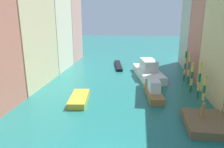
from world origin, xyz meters
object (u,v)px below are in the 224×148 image
Objects in this scene: waterfront_dock at (206,123)px; mooring_pole_4 at (185,65)px; mooring_pole_1 at (199,81)px; mooring_pole_0 at (204,91)px; person_on_dock at (203,110)px; gondola_black at (118,65)px; vaporetto_white at (148,71)px; mooring_pole_3 at (189,68)px; mooring_pole_2 at (192,77)px; motorboat_0 at (79,99)px; motorboat_1 at (154,91)px.

mooring_pole_4 is (0.84, 15.56, 2.23)m from waterfront_dock.
mooring_pole_0 is at bearing -93.07° from mooring_pole_1.
person_on_dock is (-0.25, 0.58, 1.12)m from waterfront_dock.
waterfront_dock reaches higher than gondola_black.
vaporetto_white is (-5.95, 12.58, -1.00)m from mooring_pole_0.
mooring_pole_3 is at bearing -39.38° from gondola_black.
mooring_pole_2 is 16.00m from motorboat_0.
motorboat_0 is (-14.16, 4.64, -0.01)m from waterfront_dock.
mooring_pole_1 is 0.76× the size of motorboat_1.
mooring_pole_3 is at bearing -26.09° from vaporetto_white.
mooring_pole_1 is 20.80m from gondola_black.
mooring_pole_3 is (1.40, 13.56, 1.01)m from person_on_dock.
motorboat_0 is (-15.01, -10.92, -2.25)m from mooring_pole_4.
gondola_black is at bearing 111.08° from motorboat_1.
person_on_dock is 0.18× the size of gondola_black.
mooring_pole_3 is 15.99m from gondola_black.
person_on_dock is 17.29m from vaporetto_white.
motorboat_0 is at bearing -169.60° from mooring_pole_1.
mooring_pole_3 is at bearing 84.18° from mooring_pole_2.
motorboat_1 is (-4.64, 7.46, 0.48)m from waterfront_dock.
mooring_pole_3 is at bearing -77.66° from mooring_pole_4.
mooring_pole_1 is 2.75m from mooring_pole_2.
mooring_pole_0 is 0.47× the size of gondola_black.
gondola_black is at bearing 114.66° from person_on_dock.
person_on_dock is 14.54m from motorboat_0.
gondola_black is 1.33× the size of motorboat_1.
motorboat_1 is (-5.52, 2.86, -1.21)m from mooring_pole_0.
vaporetto_white is at bearing 164.64° from mooring_pole_4.
mooring_pole_0 is at bearing 79.13° from waterfront_dock.
mooring_pole_3 reaches higher than motorboat_0.
mooring_pole_1 is 5.91m from motorboat_1.
mooring_pole_2 is (0.99, 9.56, 0.70)m from person_on_dock.
mooring_pole_0 is at bearing -27.38° from motorboat_1.
mooring_pole_4 reaches higher than mooring_pole_3.
mooring_pole_0 is 0.79× the size of mooring_pole_4.
mooring_pole_3 is 7.08m from vaporetto_white.
person_on_dock is 0.32× the size of mooring_pole_1.
motorboat_1 is at bearing -87.49° from vaporetto_white.
mooring_pole_2 is 4.03m from mooring_pole_3.
vaporetto_white reaches higher than gondola_black.
waterfront_dock is at bearing -18.14° from motorboat_0.
mooring_pole_3 reaches higher than motorboat_1.
mooring_pole_3 reaches higher than mooring_pole_1.
mooring_pole_0 is 0.82× the size of mooring_pole_1.
mooring_pole_4 is (-0.31, 1.42, 0.10)m from mooring_pole_3.
mooring_pole_3 is at bearing 88.37° from mooring_pole_0.
vaporetto_white is at bearing 129.55° from mooring_pole_2.
mooring_pole_2 is 6.17m from motorboat_1.
gondola_black is (-12.12, 16.75, -2.27)m from mooring_pole_1.
mooring_pole_3 reaches higher than waterfront_dock.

